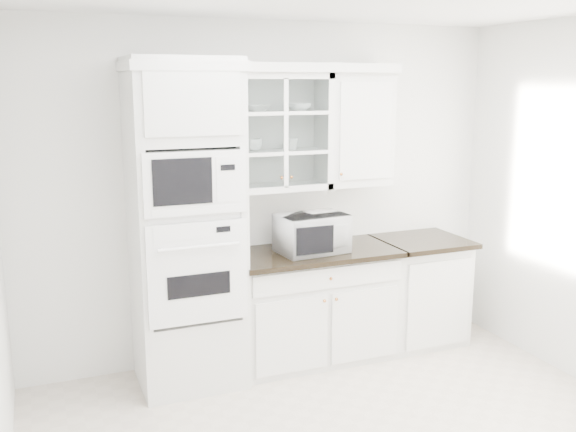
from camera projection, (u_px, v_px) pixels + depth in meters
name	position (u px, v px, depth m)	size (l,w,h in m)	color
room_shell	(341.00, 157.00, 3.91)	(4.00, 3.50, 2.70)	white
oven_column	(186.00, 227.00, 4.65)	(0.76, 0.68, 2.40)	silver
base_cabinet_run	(313.00, 304.00, 5.20)	(1.32, 0.67, 0.92)	silver
extra_base_cabinet	(418.00, 289.00, 5.57)	(0.72, 0.67, 0.92)	silver
upper_cabinet_glass	(278.00, 132.00, 4.95)	(0.80, 0.33, 0.90)	silver
upper_cabinet_solid	(356.00, 130.00, 5.20)	(0.55, 0.33, 0.90)	silver
crown_molding	(266.00, 67.00, 4.79)	(2.14, 0.38, 0.07)	silver
countertop_microwave	(311.00, 233.00, 5.02)	(0.52, 0.43, 0.30)	white
bowl_a	(255.00, 108.00, 4.86)	(0.21, 0.21, 0.05)	white
bowl_b	(299.00, 107.00, 4.97)	(0.19, 0.19, 0.06)	white
cup_a	(254.00, 145.00, 4.89)	(0.12, 0.12, 0.09)	white
cup_b	(292.00, 144.00, 5.00)	(0.10, 0.10, 0.09)	white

